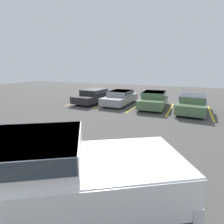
{
  "coord_description": "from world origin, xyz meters",
  "views": [
    {
      "loc": [
        3.97,
        -1.41,
        3.0
      ],
      "look_at": [
        0.69,
        5.84,
        1.0
      ],
      "focal_mm": 28.0,
      "sensor_mm": 36.0,
      "label": 1
    }
  ],
  "objects_px": {
    "parked_sedan_c": "(154,99)",
    "parked_sedan_d": "(192,103)",
    "wheel_stop_curb": "(128,99)",
    "traffic_cone": "(0,140)",
    "pickup_truck": "(46,175)",
    "parked_sedan_a": "(94,95)",
    "parked_sedan_b": "(120,97)"
  },
  "relations": [
    {
      "from": "parked_sedan_c",
      "to": "parked_sedan_d",
      "type": "height_order",
      "value": "parked_sedan_c"
    },
    {
      "from": "parked_sedan_a",
      "to": "traffic_cone",
      "type": "height_order",
      "value": "parked_sedan_a"
    },
    {
      "from": "parked_sedan_d",
      "to": "traffic_cone",
      "type": "distance_m",
      "value": 11.51
    },
    {
      "from": "pickup_truck",
      "to": "wheel_stop_curb",
      "type": "height_order",
      "value": "pickup_truck"
    },
    {
      "from": "parked_sedan_d",
      "to": "traffic_cone",
      "type": "relative_size",
      "value": 6.93
    },
    {
      "from": "parked_sedan_c",
      "to": "wheel_stop_curb",
      "type": "relative_size",
      "value": 2.66
    },
    {
      "from": "wheel_stop_curb",
      "to": "traffic_cone",
      "type": "bearing_deg",
      "value": -94.53
    },
    {
      "from": "parked_sedan_d",
      "to": "traffic_cone",
      "type": "xyz_separation_m",
      "value": [
        -6.7,
        -9.36,
        -0.33
      ]
    },
    {
      "from": "pickup_truck",
      "to": "parked_sedan_d",
      "type": "xyz_separation_m",
      "value": [
        2.77,
        10.94,
        -0.22
      ]
    },
    {
      "from": "parked_sedan_b",
      "to": "traffic_cone",
      "type": "distance_m",
      "value": 9.85
    },
    {
      "from": "parked_sedan_d",
      "to": "pickup_truck",
      "type": "bearing_deg",
      "value": -10.9
    },
    {
      "from": "pickup_truck",
      "to": "parked_sedan_d",
      "type": "bearing_deg",
      "value": 43.04
    },
    {
      "from": "pickup_truck",
      "to": "traffic_cone",
      "type": "height_order",
      "value": "pickup_truck"
    },
    {
      "from": "parked_sedan_b",
      "to": "traffic_cone",
      "type": "bearing_deg",
      "value": -5.53
    },
    {
      "from": "parked_sedan_c",
      "to": "parked_sedan_d",
      "type": "relative_size",
      "value": 0.97
    },
    {
      "from": "parked_sedan_d",
      "to": "wheel_stop_curb",
      "type": "relative_size",
      "value": 2.75
    },
    {
      "from": "traffic_cone",
      "to": "wheel_stop_curb",
      "type": "distance_m",
      "value": 12.3
    },
    {
      "from": "parked_sedan_b",
      "to": "pickup_truck",
      "type": "bearing_deg",
      "value": 14.82
    },
    {
      "from": "parked_sedan_a",
      "to": "traffic_cone",
      "type": "distance_m",
      "value": 9.58
    },
    {
      "from": "parked_sedan_d",
      "to": "wheel_stop_curb",
      "type": "bearing_deg",
      "value": -113.53
    },
    {
      "from": "parked_sedan_a",
      "to": "parked_sedan_b",
      "type": "bearing_deg",
      "value": 99.97
    },
    {
      "from": "parked_sedan_a",
      "to": "traffic_cone",
      "type": "bearing_deg",
      "value": 10.69
    },
    {
      "from": "parked_sedan_d",
      "to": "traffic_cone",
      "type": "bearing_deg",
      "value": -32.26
    },
    {
      "from": "parked_sedan_c",
      "to": "traffic_cone",
      "type": "height_order",
      "value": "parked_sedan_c"
    },
    {
      "from": "pickup_truck",
      "to": "parked_sedan_a",
      "type": "distance_m",
      "value": 12.25
    },
    {
      "from": "parked_sedan_c",
      "to": "traffic_cone",
      "type": "bearing_deg",
      "value": -24.44
    },
    {
      "from": "parked_sedan_c",
      "to": "parked_sedan_d",
      "type": "bearing_deg",
      "value": 80.0
    },
    {
      "from": "pickup_truck",
      "to": "parked_sedan_c",
      "type": "bearing_deg",
      "value": 57.26
    },
    {
      "from": "parked_sedan_c",
      "to": "traffic_cone",
      "type": "xyz_separation_m",
      "value": [
        -3.92,
        -9.73,
        -0.36
      ]
    },
    {
      "from": "parked_sedan_c",
      "to": "parked_sedan_d",
      "type": "xyz_separation_m",
      "value": [
        2.77,
        -0.37,
        -0.03
      ]
    },
    {
      "from": "parked_sedan_a",
      "to": "parked_sedan_b",
      "type": "xyz_separation_m",
      "value": [
        2.41,
        0.31,
        -0.03
      ]
    },
    {
      "from": "parked_sedan_d",
      "to": "parked_sedan_b",
      "type": "bearing_deg",
      "value": -91.06
    }
  ]
}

